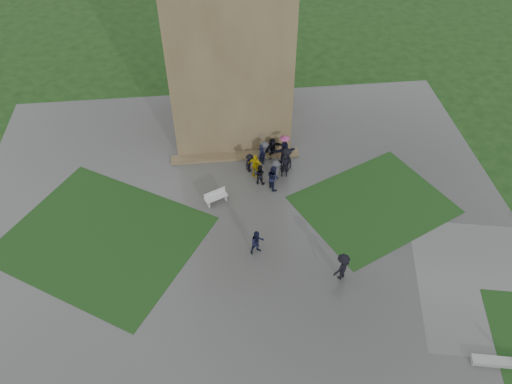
{
  "coord_description": "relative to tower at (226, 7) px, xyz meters",
  "views": [
    {
      "loc": [
        -1.37,
        -16.35,
        22.98
      ],
      "look_at": [
        0.97,
        5.76,
        1.2
      ],
      "focal_mm": 35.0,
      "sensor_mm": 36.0,
      "label": 1
    }
  ],
  "objects": [
    {
      "name": "lawn_inset_right",
      "position": [
        8.5,
        -10.0,
        -8.97
      ],
      "size": [
        11.12,
        10.15,
        0.01
      ],
      "primitive_type": "cube",
      "rotation": [
        0.0,
        0.0,
        0.44
      ],
      "color": "black",
      "rests_on": "plaza"
    },
    {
      "name": "tower",
      "position": [
        0.0,
        0.0,
        0.0
      ],
      "size": [
        8.0,
        8.0,
        18.0
      ],
      "primitive_type": "cube",
      "color": "brown",
      "rests_on": "ground"
    },
    {
      "name": "bench",
      "position": [
        -1.56,
        -8.65,
        -8.53
      ],
      "size": [
        1.56,
        1.05,
        0.87
      ],
      "rotation": [
        0.0,
        0.0,
        0.43
      ],
      "color": "#B4B3AF",
      "rests_on": "plaza"
    },
    {
      "name": "visitor_cluster",
      "position": [
        2.4,
        -5.9,
        -8.03
      ],
      "size": [
        3.77,
        4.26,
        2.52
      ],
      "color": "black",
      "rests_on": "plaza"
    },
    {
      "name": "tower_plinth",
      "position": [
        0.0,
        -4.4,
        -8.87
      ],
      "size": [
        9.0,
        0.8,
        0.22
      ],
      "primitive_type": "cube",
      "color": "brown",
      "rests_on": "plaza"
    },
    {
      "name": "lawn_inset_left",
      "position": [
        -8.5,
        -11.0,
        -8.97
      ],
      "size": [
        14.1,
        13.46,
        0.01
      ],
      "primitive_type": "cube",
      "rotation": [
        0.0,
        0.0,
        -0.56
      ],
      "color": "black",
      "rests_on": "plaza"
    },
    {
      "name": "pedestrian_near",
      "position": [
        5.09,
        -15.3,
        -8.05
      ],
      "size": [
        1.34,
        1.2,
        1.86
      ],
      "primitive_type": "imported",
      "rotation": [
        0.0,
        0.0,
        3.76
      ],
      "color": "black",
      "rests_on": "plaza"
    },
    {
      "name": "plaza",
      "position": [
        0.0,
        -13.0,
        -8.99
      ],
      "size": [
        34.0,
        34.0,
        0.02
      ],
      "primitive_type": "cube",
      "color": "#383836",
      "rests_on": "ground"
    },
    {
      "name": "ground",
      "position": [
        0.0,
        -15.0,
        -9.0
      ],
      "size": [
        120.0,
        120.0,
        0.0
      ],
      "primitive_type": "plane",
      "color": "black"
    },
    {
      "name": "pedestrian_mid",
      "position": [
        0.64,
        -13.03,
        -8.13
      ],
      "size": [
        0.94,
        0.72,
        1.71
      ],
      "primitive_type": "imported",
      "rotation": [
        0.0,
        0.0,
        0.33
      ],
      "color": "black",
      "rests_on": "plaza"
    }
  ]
}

